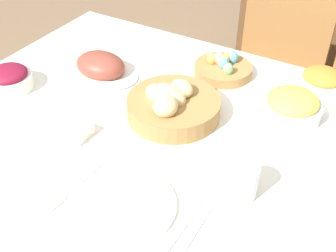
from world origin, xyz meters
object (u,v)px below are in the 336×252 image
object	(u,v)px
bread_basket	(172,104)
beet_salad_bowl	(9,78)
carrot_bowl	(322,82)
ham_platter	(101,67)
fork	(79,184)
butter_dish	(70,129)
dinner_plate	(126,206)
spoon	(192,238)
pineapple_bowl	(292,106)
egg_basket	(223,67)
chair_far_center	(271,69)
drinking_cup	(243,181)
knife	(180,232)

from	to	relation	value
bread_basket	beet_salad_bowl	size ratio (longest dim) A/B	1.87
bread_basket	carrot_bowl	world-z (taller)	bread_basket
ham_platter	carrot_bowl	distance (m)	0.74
fork	butter_dish	distance (m)	0.21
dinner_plate	spoon	distance (m)	0.18
carrot_bowl	pineapple_bowl	xyz separation A→B (m)	(-0.04, -0.18, 0.00)
egg_basket	butter_dish	bearing A→B (deg)	-115.01
ham_platter	pineapple_bowl	xyz separation A→B (m)	(0.65, 0.09, 0.01)
ham_platter	spoon	world-z (taller)	ham_platter
chair_far_center	drinking_cup	bearing A→B (deg)	-73.01
drinking_cup	bread_basket	bearing A→B (deg)	147.69
beet_salad_bowl	pineapple_bowl	xyz separation A→B (m)	(0.85, 0.32, 0.00)
egg_basket	dinner_plate	bearing A→B (deg)	-85.30
beet_salad_bowl	knife	xyz separation A→B (m)	(0.77, -0.23, -0.03)
ham_platter	pineapple_bowl	world-z (taller)	pineapple_bowl
bread_basket	ham_platter	world-z (taller)	bread_basket
dinner_plate	spoon	world-z (taller)	dinner_plate
spoon	drinking_cup	size ratio (longest dim) A/B	2.07
beet_salad_bowl	knife	bearing A→B (deg)	-16.58
dinner_plate	spoon	xyz separation A→B (m)	(0.18, 0.00, -0.00)
egg_basket	butter_dish	distance (m)	0.58
fork	spoon	size ratio (longest dim) A/B	1.00
knife	ham_platter	bearing A→B (deg)	142.60
chair_far_center	fork	bearing A→B (deg)	-92.07
beet_salad_bowl	spoon	distance (m)	0.84
drinking_cup	knife	bearing A→B (deg)	-113.17
beet_salad_bowl	drinking_cup	bearing A→B (deg)	-3.73
carrot_bowl	bread_basket	bearing A→B (deg)	-134.77
ham_platter	knife	distance (m)	0.73
ham_platter	carrot_bowl	world-z (taller)	carrot_bowl
fork	knife	xyz separation A→B (m)	(0.29, 0.00, 0.00)
carrot_bowl	pineapple_bowl	distance (m)	0.18
chair_far_center	butter_dish	world-z (taller)	chair_far_center
chair_far_center	ham_platter	distance (m)	0.90
pineapple_bowl	butter_dish	world-z (taller)	pineapple_bowl
spoon	drinking_cup	xyz separation A→B (m)	(0.04, 0.18, 0.05)
bread_basket	fork	bearing A→B (deg)	-98.97
bread_basket	butter_dish	distance (m)	0.31
spoon	drinking_cup	distance (m)	0.19
spoon	butter_dish	bearing A→B (deg)	161.50
egg_basket	fork	size ratio (longest dim) A/B	1.01
pineapple_bowl	dinner_plate	bearing A→B (deg)	-112.26
carrot_bowl	fork	bearing A→B (deg)	-119.57
dinner_plate	fork	size ratio (longest dim) A/B	1.22
beet_salad_bowl	carrot_bowl	size ratio (longest dim) A/B	1.00
beet_salad_bowl	spoon	bearing A→B (deg)	-15.99
bread_basket	beet_salad_bowl	distance (m)	0.56
carrot_bowl	chair_far_center	bearing A→B (deg)	121.56
ham_platter	spoon	distance (m)	0.75
knife	dinner_plate	bearing A→B (deg)	-178.77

